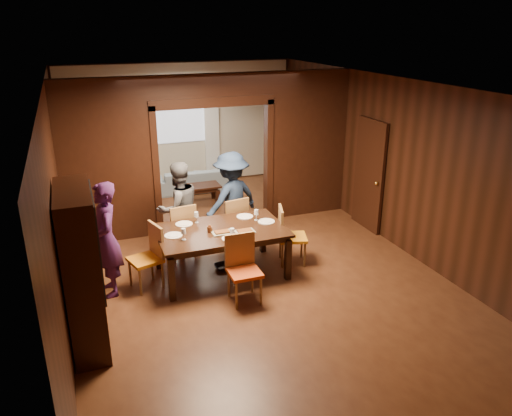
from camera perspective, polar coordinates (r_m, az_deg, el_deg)
name	(u,v)px	position (r m, az deg, el deg)	size (l,w,h in m)	color
floor	(243,259)	(8.45, -1.53, -5.85)	(9.00, 9.00, 0.00)	#4D2715
ceiling	(241,83)	(7.62, -1.74, 14.07)	(5.50, 9.00, 0.02)	silver
room_walls	(210,147)	(9.64, -5.33, 6.96)	(5.52, 9.01, 2.90)	black
person_purple	(106,240)	(7.42, -16.73, -3.49)	(0.62, 0.41, 1.70)	#411A4E
person_grey	(179,209)	(8.46, -8.81, -0.10)	(0.79, 0.61, 1.62)	#515258
person_navy	(232,199)	(8.71, -2.81, 0.99)	(1.09, 0.63, 1.69)	#1A2943
sofa	(192,180)	(11.83, -7.29, 3.20)	(1.77, 0.69, 0.52)	#89A0B4
serving_bowl	(222,223)	(7.83, -3.92, -1.76)	(0.28, 0.28, 0.07)	black
dining_table	(222,252)	(7.85, -3.95, -5.00)	(1.96, 1.22, 0.76)	black
coffee_table	(202,194)	(11.03, -6.24, 1.63)	(0.80, 0.50, 0.40)	black
chair_left	(145,258)	(7.58, -12.57, -5.57)	(0.44, 0.44, 0.97)	orange
chair_right	(293,235)	(8.16, 4.22, -3.15)	(0.44, 0.44, 0.97)	orange
chair_far_l	(180,230)	(8.45, -8.66, -2.50)	(0.44, 0.44, 0.97)	#EE4316
chair_far_r	(232,223)	(8.66, -2.77, -1.67)	(0.44, 0.44, 0.97)	orange
chair_near	(244,270)	(7.05, -1.34, -7.14)	(0.44, 0.44, 0.97)	#CB4313
hutch	(82,270)	(6.30, -19.27, -6.69)	(0.40, 1.20, 2.00)	black
door_right	(369,175)	(9.62, 12.79, 3.69)	(0.06, 0.90, 2.10)	black
window_far	(180,115)	(12.04, -8.69, 10.50)	(1.20, 0.03, 1.30)	silver
curtain_left	(150,136)	(11.95, -12.07, 8.01)	(0.35, 0.06, 2.40)	white
curtain_right	(212,132)	(12.26, -5.07, 8.69)	(0.35, 0.06, 2.40)	white
plate_left	(173,235)	(7.55, -9.41, -3.11)	(0.27, 0.27, 0.01)	silver
plate_far_l	(184,224)	(7.94, -8.23, -1.82)	(0.27, 0.27, 0.01)	silver
plate_far_r	(245,216)	(8.16, -1.29, -0.97)	(0.27, 0.27, 0.01)	white
plate_right	(266,221)	(7.96, 1.19, -1.55)	(0.27, 0.27, 0.01)	silver
plate_near	(231,238)	(7.36, -2.88, -3.49)	(0.27, 0.27, 0.01)	white
platter_a	(222,232)	(7.54, -3.91, -2.78)	(0.30, 0.20, 0.04)	gray
platter_b	(245,231)	(7.57, -1.31, -2.64)	(0.30, 0.20, 0.04)	gray
wineglass_left	(184,234)	(7.36, -8.27, -2.98)	(0.08, 0.08, 0.18)	silver
wineglass_far	(196,217)	(7.95, -6.83, -1.06)	(0.08, 0.08, 0.18)	white
wineglass_right	(256,215)	(7.99, 0.03, -0.80)	(0.08, 0.08, 0.18)	silver
tumbler	(232,233)	(7.38, -2.75, -2.85)	(0.07, 0.07, 0.14)	silver
condiment_jar	(210,229)	(7.59, -5.30, -2.36)	(0.08, 0.08, 0.11)	#532913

